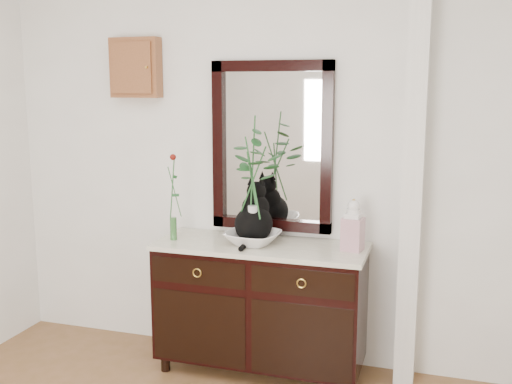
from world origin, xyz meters
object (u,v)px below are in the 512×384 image
(lotus_bowl, at_px, (253,238))
(ginger_jar, at_px, (353,224))
(cat, at_px, (254,212))
(sideboard, at_px, (261,301))

(lotus_bowl, relative_size, ginger_jar, 1.05)
(ginger_jar, bearing_deg, lotus_bowl, -175.02)
(cat, xyz_separation_m, lotus_bowl, (0.02, -0.07, -0.15))
(sideboard, height_order, lotus_bowl, lotus_bowl)
(cat, distance_m, lotus_bowl, 0.17)
(lotus_bowl, distance_m, ginger_jar, 0.63)
(cat, xyz_separation_m, ginger_jar, (0.63, -0.01, -0.03))
(ginger_jar, bearing_deg, cat, 178.68)
(cat, distance_m, ginger_jar, 0.63)
(sideboard, bearing_deg, lotus_bowl, -156.76)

